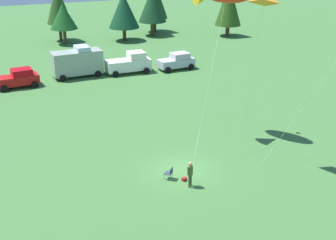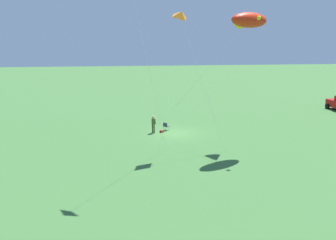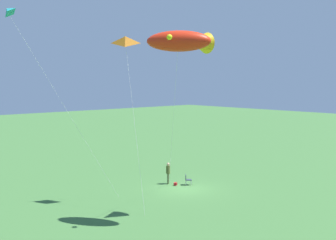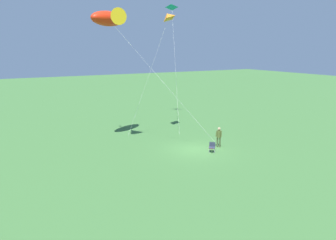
# 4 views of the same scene
# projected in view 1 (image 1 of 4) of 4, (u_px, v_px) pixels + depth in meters

# --- Properties ---
(ground_plane) EXTENTS (160.00, 160.00, 0.00)m
(ground_plane) POSITION_uv_depth(u_px,v_px,m) (181.00, 170.00, 31.76)
(ground_plane) COLOR #3C6D34
(person_kite_flyer) EXTENTS (0.49, 0.51, 1.74)m
(person_kite_flyer) POSITION_uv_depth(u_px,v_px,m) (190.00, 172.00, 29.40)
(person_kite_flyer) COLOR #41512D
(person_kite_flyer) RESTS_ON ground
(folding_chair) EXTENTS (0.68, 0.68, 0.82)m
(folding_chair) POSITION_uv_depth(u_px,v_px,m) (170.00, 172.00, 30.48)
(folding_chair) COLOR #2D3246
(folding_chair) RESTS_ON ground
(backpack_on_grass) EXTENTS (0.39, 0.36, 0.22)m
(backpack_on_grass) POSITION_uv_depth(u_px,v_px,m) (184.00, 179.00, 30.43)
(backpack_on_grass) COLOR #A2191A
(backpack_on_grass) RESTS_ON ground
(car_red_sedan) EXTENTS (4.38, 2.62, 1.89)m
(car_red_sedan) POSITION_uv_depth(u_px,v_px,m) (18.00, 78.00, 48.02)
(car_red_sedan) COLOR red
(car_red_sedan) RESTS_ON ground
(van_motorhome_grey) EXTENTS (5.54, 2.92, 3.34)m
(van_motorhome_grey) POSITION_uv_depth(u_px,v_px,m) (77.00, 62.00, 51.28)
(van_motorhome_grey) COLOR #96A493
(van_motorhome_grey) RESTS_ON ground
(truck_white_pickup) EXTENTS (5.04, 2.49, 2.34)m
(truck_white_pickup) POSITION_uv_depth(u_px,v_px,m) (130.00, 63.00, 52.77)
(truck_white_pickup) COLOR white
(truck_white_pickup) RESTS_ON ground
(car_silver_compact) EXTENTS (4.37, 2.59, 1.89)m
(car_silver_compact) POSITION_uv_depth(u_px,v_px,m) (177.00, 61.00, 54.16)
(car_silver_compact) COLOR #B3B6C1
(car_silver_compact) RESTS_ON ground
(treeline_distant) EXTENTS (46.45, 10.92, 8.45)m
(treeline_distant) POSITION_uv_depth(u_px,v_px,m) (94.00, 7.00, 66.08)
(treeline_distant) COLOR #493B23
(treeline_distant) RESTS_ON ground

